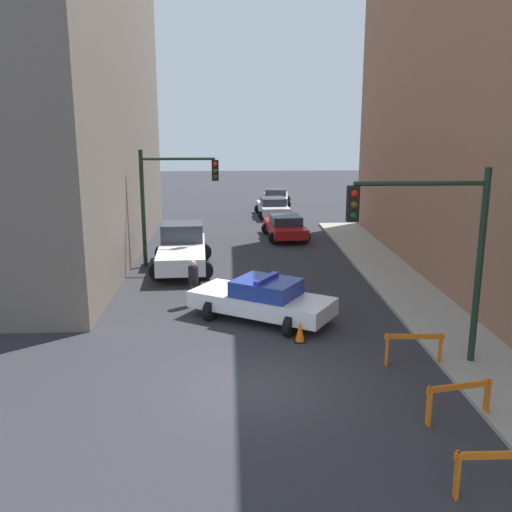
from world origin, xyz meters
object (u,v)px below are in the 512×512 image
(white_truck, at_px, (182,249))
(barrier_back, at_px, (414,344))
(traffic_light_near, at_px, (438,238))
(parked_car_near, at_px, (285,226))
(pedestrian_crossing, at_px, (194,282))
(police_car, at_px, (263,299))
(barrier_front, at_px, (498,466))
(barrier_mid, at_px, (459,395))
(traffic_light_far, at_px, (167,191))
(parked_car_far, at_px, (276,197))
(parked_car_mid, at_px, (273,207))
(traffic_cone, at_px, (300,332))

(white_truck, bearing_deg, barrier_back, -59.38)
(traffic_light_near, bearing_deg, parked_car_near, 97.59)
(pedestrian_crossing, bearing_deg, police_car, -25.07)
(barrier_front, bearing_deg, traffic_light_near, 82.79)
(barrier_mid, xyz_separation_m, barrier_back, (-0.06, 2.92, 0.00))
(police_car, bearing_deg, barrier_mid, -117.67)
(pedestrian_crossing, bearing_deg, white_truck, 108.58)
(traffic_light_near, bearing_deg, barrier_back, 179.52)
(traffic_light_far, xyz_separation_m, police_car, (3.76, -7.22, -2.67))
(parked_car_far, height_order, barrier_mid, parked_car_far)
(police_car, relative_size, barrier_front, 3.10)
(police_car, relative_size, pedestrian_crossing, 2.99)
(traffic_light_near, bearing_deg, barrier_mid, -97.01)
(barrier_mid, bearing_deg, traffic_light_near, 82.99)
(police_car, bearing_deg, pedestrian_crossing, 87.10)
(police_car, xyz_separation_m, parked_car_mid, (1.90, 20.37, -0.05))
(traffic_light_far, distance_m, parked_car_near, 8.69)
(parked_car_near, xyz_separation_m, parked_car_mid, (-0.13, 7.25, 0.00))
(parked_car_mid, relative_size, parked_car_far, 0.99)
(traffic_cone, bearing_deg, parked_car_far, 86.88)
(traffic_light_far, bearing_deg, traffic_light_near, -53.80)
(traffic_light_near, height_order, pedestrian_crossing, traffic_light_near)
(barrier_mid, bearing_deg, white_truck, 117.66)
(white_truck, height_order, parked_car_mid, white_truck)
(parked_car_far, xyz_separation_m, barrier_front, (1.08, -34.59, -0.06))
(white_truck, height_order, parked_car_near, white_truck)
(pedestrian_crossing, bearing_deg, traffic_light_far, 113.83)
(traffic_light_near, bearing_deg, police_car, 138.72)
(police_car, distance_m, barrier_mid, 7.73)
(traffic_light_far, bearing_deg, white_truck, -32.79)
(barrier_back, bearing_deg, traffic_cone, 147.63)
(pedestrian_crossing, height_order, barrier_front, pedestrian_crossing)
(barrier_back, bearing_deg, traffic_light_far, 124.75)
(parked_car_near, height_order, traffic_cone, parked_car_near)
(traffic_light_near, relative_size, barrier_front, 3.25)
(traffic_light_far, bearing_deg, barrier_back, -55.25)
(parked_car_mid, bearing_deg, traffic_light_near, -87.29)
(barrier_front, distance_m, traffic_cone, 7.76)
(police_car, xyz_separation_m, pedestrian_crossing, (-2.36, 1.64, 0.14))
(pedestrian_crossing, xyz_separation_m, barrier_mid, (6.27, -8.31, -0.24))
(traffic_light_near, xyz_separation_m, parked_car_mid, (-2.38, 24.12, -2.86))
(white_truck, bearing_deg, parked_car_far, 70.07)
(traffic_cone, bearing_deg, parked_car_mid, 87.72)
(parked_car_near, bearing_deg, parked_car_far, 83.04)
(traffic_light_far, bearing_deg, barrier_front, -66.01)
(parked_car_near, bearing_deg, parked_car_mid, 86.26)
(barrier_front, xyz_separation_m, barrier_mid, (0.34, 2.59, 0.00))
(parked_car_near, bearing_deg, police_car, -103.55)
(pedestrian_crossing, xyz_separation_m, traffic_cone, (3.36, -3.58, -0.54))
(parked_car_near, relative_size, barrier_back, 2.77)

